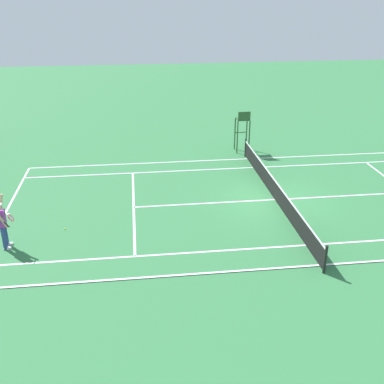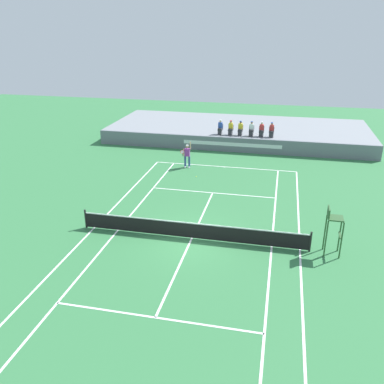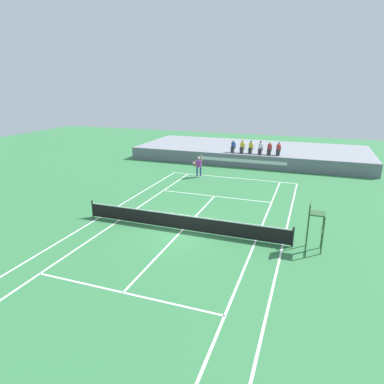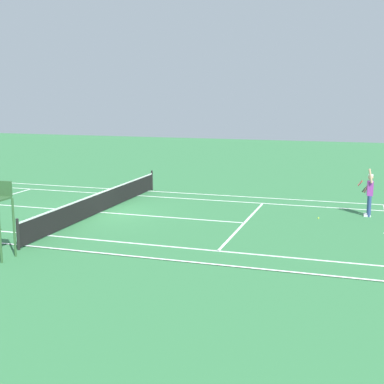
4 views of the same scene
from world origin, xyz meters
The scene contains 14 objects.
ground_plane centered at (0.00, 0.00, 0.00)m, with size 80.00×80.00×0.00m, color #337542.
court centered at (0.00, 0.00, 0.01)m, with size 11.08×23.88×0.03m.
net centered at (0.00, 0.00, 0.52)m, with size 11.98×0.10×1.07m.
barrier_wall centered at (0.00, 16.16, 0.64)m, with size 24.49×0.25×1.28m.
bleacher_platform centered at (0.00, 21.19, 0.64)m, with size 24.49×9.81×1.28m, color gray.
spectator_seated_0 centered at (-1.21, 17.08, 1.89)m, with size 0.44×0.60×1.27m.
spectator_seated_1 centered at (-0.28, 17.08, 1.89)m, with size 0.44×0.60×1.27m.
spectator_seated_2 centered at (0.58, 17.08, 1.89)m, with size 0.44×0.60×1.27m.
spectator_seated_3 centered at (1.54, 17.08, 1.89)m, with size 0.44×0.60×1.27m.
spectator_seated_4 centered at (2.42, 17.08, 1.89)m, with size 0.44×0.60×1.27m.
spectator_seated_5 centered at (3.28, 17.08, 1.89)m, with size 0.44×0.60×1.27m.
tennis_player centered at (-2.85, 11.15, 0.99)m, with size 0.76×0.65×2.08m.
tennis_ball centered at (-1.71, 9.18, 0.03)m, with size 0.07×0.07×0.07m, color #D1E533.
umpire_chair centered at (6.87, 0.00, 1.56)m, with size 0.77×0.77×2.44m.
Camera 2 is at (4.10, -18.46, 10.39)m, focal length 38.45 mm.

